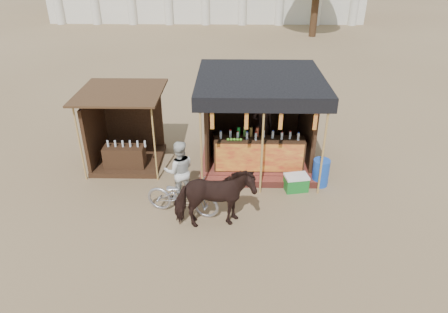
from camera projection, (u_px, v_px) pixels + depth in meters
name	position (u px, v px, depth m)	size (l,w,h in m)	color
ground	(223.00, 227.00, 9.75)	(120.00, 120.00, 0.00)	#846B4C
main_stall	(258.00, 131.00, 12.19)	(3.60, 3.61, 2.78)	brown
secondary_stall	(122.00, 137.00, 12.24)	(2.40, 2.40, 2.38)	#3B2315
cow	(214.00, 199.00, 9.41)	(0.86, 1.89, 1.60)	black
motorbike	(182.00, 196.00, 10.04)	(0.67, 1.91, 1.00)	#9E9DA6
bystander	(179.00, 171.00, 10.47)	(0.82, 0.64, 1.69)	beige
blue_barrel	(321.00, 172.00, 11.27)	(0.47, 0.47, 0.79)	#1744AD
red_crate	(298.00, 183.00, 11.27)	(0.37, 0.42, 0.29)	maroon
cooler	(296.00, 183.00, 11.10)	(0.71, 0.55, 0.46)	#197126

